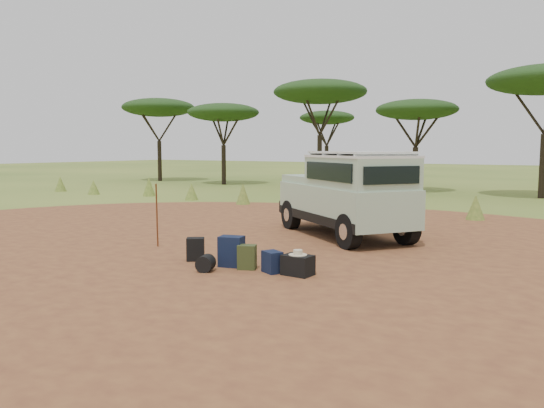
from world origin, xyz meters
The scene contains 13 objects.
ground centered at (0.00, 0.00, 0.00)m, with size 140.00×140.00×0.00m, color #4C6A25.
dirt_clearing centered at (0.00, 0.00, 0.00)m, with size 23.00×23.00×0.01m, color brown.
grass_fringe centered at (0.12, 8.67, 0.40)m, with size 36.60×1.60×0.90m.
acacia_treeline centered at (0.75, 19.81, 4.87)m, with size 46.70×13.20×6.26m.
safari_vehicle centered at (0.87, 3.19, 1.06)m, with size 4.65×4.09×2.20m.
walking_staff centered at (-2.18, -0.49, 0.74)m, with size 0.04×0.04×1.51m, color brown.
backpack_black centered at (-0.50, -1.13, 0.24)m, with size 0.35×0.25×0.47m, color black.
backpack_navy centered at (0.43, -1.17, 0.30)m, with size 0.45×0.32×0.59m, color #121F3A.
backpack_olive centered at (0.82, -1.20, 0.23)m, with size 0.34×0.24×0.47m, color #364520.
duffel_navy centered at (1.37, -1.18, 0.20)m, with size 0.36×0.27×0.40m, color #121F3A.
hard_case centered at (1.86, -1.10, 0.19)m, with size 0.52×0.37×0.37m, color black.
stuff_sack centered at (0.27, -1.75, 0.15)m, with size 0.31×0.31×0.31m, color black.
safari_hat centered at (1.86, -1.10, 0.41)m, with size 0.33×0.33×0.10m.
Camera 1 is at (6.43, -9.24, 2.27)m, focal length 35.00 mm.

